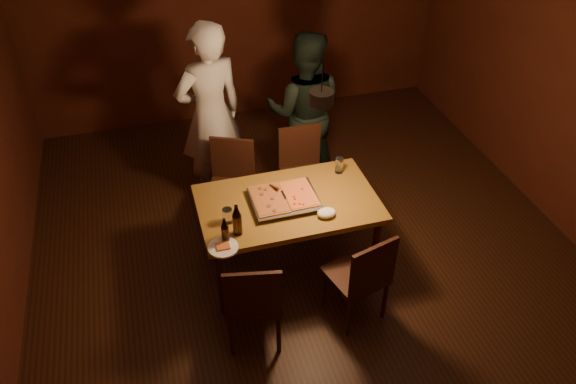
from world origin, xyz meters
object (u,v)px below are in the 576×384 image
object	(u,v)px
diner_dark	(305,111)
pendant_lamp	(321,96)
pizza_tray	(284,200)
beer_bottle_b	(237,220)
chair_far_right	(302,163)
beer_bottle_a	(225,230)
dining_table	(288,208)
diner_white	(210,115)
chair_near_left	(253,297)
plate_slice	(223,247)
chair_far_left	(231,176)
chair_near_right	(363,272)

from	to	relation	value
diner_dark	pendant_lamp	distance (m)	1.69
pizza_tray	beer_bottle_b	bearing A→B (deg)	-145.62
chair_far_right	pendant_lamp	size ratio (longest dim) A/B	0.44
pendant_lamp	beer_bottle_a	bearing A→B (deg)	-164.40
beer_bottle_a	pendant_lamp	world-z (taller)	pendant_lamp
beer_bottle_b	dining_table	bearing A→B (deg)	29.48
chair_far_right	diner_white	world-z (taller)	diner_white
dining_table	chair_near_left	world-z (taller)	chair_near_left
chair_far_right	diner_dark	xyz separation A→B (m)	(0.17, 0.47, 0.30)
diner_dark	chair_far_right	bearing A→B (deg)	91.15
chair_far_right	diner_white	distance (m)	1.00
pizza_tray	plate_slice	distance (m)	0.72
dining_table	chair_far_right	distance (m)	0.89
plate_slice	diner_white	xyz separation A→B (m)	(0.21, 1.67, 0.18)
dining_table	chair_far_left	bearing A→B (deg)	114.07
beer_bottle_b	pizza_tray	bearing A→B (deg)	30.85
chair_near_right	beer_bottle_a	bearing A→B (deg)	142.42
chair_far_right	beer_bottle_a	bearing A→B (deg)	51.39
diner_white	dining_table	bearing A→B (deg)	92.10
pizza_tray	beer_bottle_b	world-z (taller)	beer_bottle_b
pizza_tray	diner_white	world-z (taller)	diner_white
diner_white	chair_far_right	bearing A→B (deg)	133.21
chair_far_left	plate_slice	distance (m)	1.23
beer_bottle_b	chair_far_right	bearing A→B (deg)	51.29
pizza_tray	plate_slice	bearing A→B (deg)	-142.33
chair_near_right	pendant_lamp	size ratio (longest dim) A/B	0.47
diner_white	diner_dark	xyz separation A→B (m)	(0.96, 0.00, -0.10)
chair_near_right	plate_slice	world-z (taller)	chair_near_right
diner_white	chair_far_left	bearing A→B (deg)	82.55
dining_table	beer_bottle_a	bearing A→B (deg)	-150.29
beer_bottle_b	diner_dark	world-z (taller)	diner_dark
pizza_tray	plate_slice	xyz separation A→B (m)	(-0.60, -0.40, -0.01)
dining_table	plate_slice	size ratio (longest dim) A/B	6.43
plate_slice	dining_table	bearing A→B (deg)	32.99
chair_far_right	beer_bottle_a	world-z (taller)	beer_bottle_a
plate_slice	diner_white	bearing A→B (deg)	82.90
beer_bottle_b	diner_dark	distance (m)	1.85
chair_near_right	pizza_tray	distance (m)	0.89
beer_bottle_a	plate_slice	world-z (taller)	beer_bottle_a
chair_far_left	diner_white	world-z (taller)	diner_white
diner_white	diner_dark	bearing A→B (deg)	163.88
pizza_tray	beer_bottle_a	bearing A→B (deg)	-145.64
chair_far_left	pizza_tray	distance (m)	0.87
dining_table	chair_near_right	world-z (taller)	chair_near_right
diner_dark	dining_table	bearing A→B (deg)	87.79
chair_near_right	pendant_lamp	xyz separation A→B (m)	(-0.17, 0.64, 1.22)
plate_slice	beer_bottle_b	bearing A→B (deg)	43.04
chair_far_left	diner_dark	xyz separation A→B (m)	(0.88, 0.49, 0.30)
chair_far_right	pendant_lamp	world-z (taller)	pendant_lamp
chair_far_right	diner_white	xyz separation A→B (m)	(-0.79, 0.47, 0.41)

